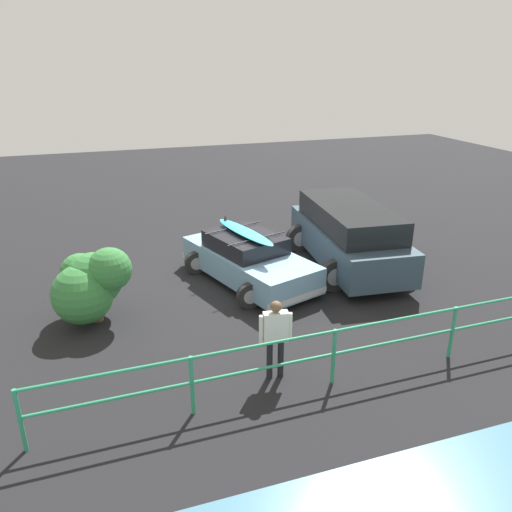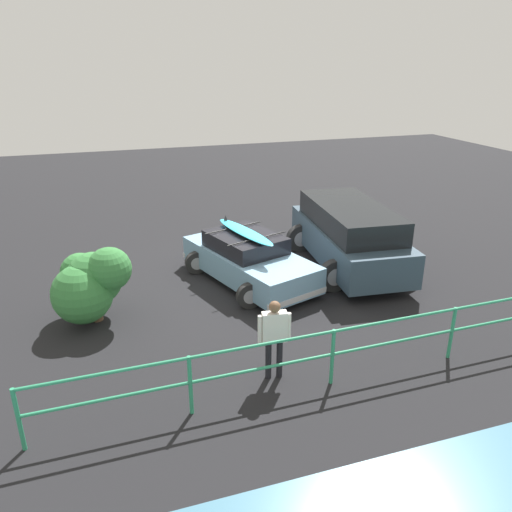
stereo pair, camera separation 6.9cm
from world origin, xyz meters
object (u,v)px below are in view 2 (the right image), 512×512
person_bystander (274,333)px  bush_near_left (91,282)px  sedan_car (248,259)px  suv_car (349,235)px

person_bystander → bush_near_left: 4.60m
sedan_car → bush_near_left: bearing=13.8°
person_bystander → bush_near_left: (3.14, -3.37, -0.01)m
suv_car → person_bystander: 5.88m
bush_near_left → sedan_car: bearing=-166.2°
sedan_car → person_bystander: size_ratio=2.80×
sedan_car → suv_car: size_ratio=0.87×
suv_car → bush_near_left: suv_car is taller
suv_car → person_bystander: size_ratio=3.24×
suv_car → person_bystander: (3.86, 4.43, 0.00)m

